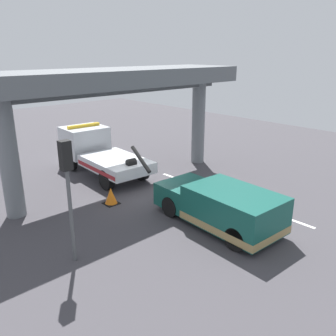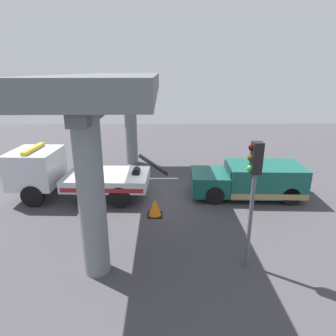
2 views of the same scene
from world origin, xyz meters
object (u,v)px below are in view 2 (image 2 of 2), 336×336
(towed_van_green, at_px, (252,181))
(traffic_light_near, at_px, (254,179))
(tow_truck_white, at_px, (66,173))
(traffic_light_far, at_px, (93,175))
(traffic_cone_orange, at_px, (155,208))

(towed_van_green, distance_m, traffic_light_near, 5.97)
(tow_truck_white, bearing_deg, traffic_light_far, 115.87)
(traffic_light_near, bearing_deg, towed_van_green, -107.80)
(traffic_light_near, distance_m, traffic_cone_orange, 5.12)
(towed_van_green, xyz_separation_m, traffic_light_far, (6.21, 5.32, 2.26))
(towed_van_green, bearing_deg, traffic_light_far, 40.59)
(towed_van_green, distance_m, traffic_cone_orange, 5.02)
(traffic_light_near, distance_m, traffic_light_far, 4.50)
(tow_truck_white, height_order, traffic_cone_orange, tow_truck_white)
(traffic_light_near, xyz_separation_m, traffic_cone_orange, (2.90, -3.37, -2.54))
(traffic_light_far, bearing_deg, traffic_light_near, 180.00)
(traffic_light_near, height_order, traffic_cone_orange, traffic_light_near)
(towed_van_green, bearing_deg, tow_truck_white, -0.26)
(tow_truck_white, bearing_deg, traffic_light_near, 142.95)
(traffic_light_far, height_order, traffic_cone_orange, traffic_light_far)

